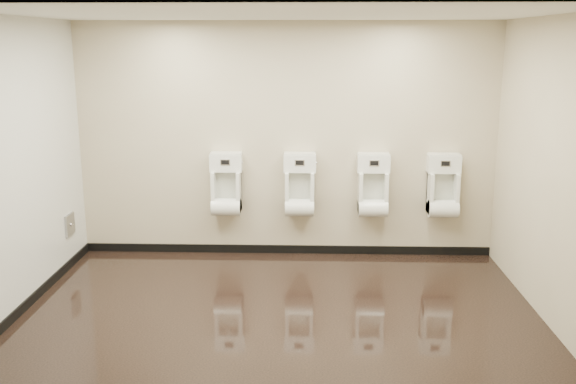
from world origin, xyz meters
The scene contains 14 objects.
ground centered at (0.00, 0.00, 0.00)m, with size 5.00×3.50×0.00m, color black.
ceiling centered at (0.00, 0.00, 2.80)m, with size 5.00×3.50×0.00m, color silver.
back_wall centered at (0.00, 1.75, 1.40)m, with size 5.00×0.02×2.80m, color #BFB395.
front_wall centered at (0.00, -1.75, 1.40)m, with size 5.00×0.02×2.80m, color #BFB395.
left_wall centered at (-2.50, 0.00, 1.40)m, with size 0.02×3.50×2.80m, color #BFB395.
right_wall centered at (2.50, 0.00, 1.40)m, with size 0.02×3.50×2.80m, color #BFB395.
tile_overlay_left centered at (-2.50, 0.00, 1.40)m, with size 0.01×3.50×2.80m, color silver.
skirting_back centered at (0.00, 1.74, 0.05)m, with size 5.00×0.02×0.10m, color black.
skirting_left centered at (-2.49, 0.00, 0.05)m, with size 0.02×3.50×0.10m, color black.
access_panel centered at (-2.48, 1.20, 0.50)m, with size 0.04×0.25×0.25m.
urinal_0 centered at (-0.71, 1.62, 0.84)m, with size 0.39×0.30×0.73m.
urinal_1 centered at (0.17, 1.62, 0.84)m, with size 0.39×0.30×0.73m.
urinal_2 centered at (1.04, 1.62, 0.84)m, with size 0.39×0.30×0.73m.
urinal_3 centered at (1.87, 1.62, 0.84)m, with size 0.39×0.30×0.73m.
Camera 1 is at (0.27, -5.83, 2.57)m, focal length 40.00 mm.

